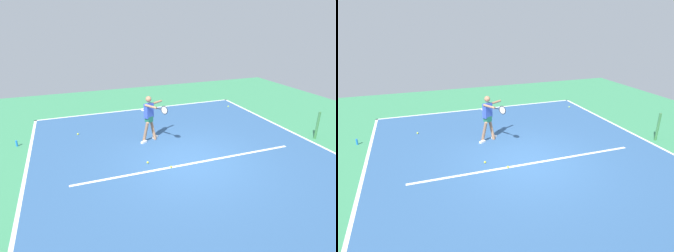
{
  "view_description": "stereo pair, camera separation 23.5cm",
  "coord_description": "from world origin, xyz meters",
  "views": [
    {
      "loc": [
        3.47,
        7.35,
        4.36
      ],
      "look_at": [
        0.37,
        -1.02,
        0.9
      ],
      "focal_mm": 30.28,
      "sensor_mm": 36.0,
      "label": 1
    },
    {
      "loc": [
        3.25,
        7.43,
        4.36
      ],
      "look_at": [
        0.37,
        -1.02,
        0.9
      ],
      "focal_mm": 30.28,
      "sensor_mm": 36.0,
      "label": 2
    }
  ],
  "objects": [
    {
      "name": "court_line_sideline_left",
      "position": [
        -4.9,
        0.0,
        0.0
      ],
      "size": [
        0.1,
        11.9,
        0.01
      ],
      "primitive_type": "cube",
      "color": "white",
      "rests_on": "ground_plane"
    },
    {
      "name": "tennis_ball_centre_court",
      "position": [
        1.31,
        -0.34,
        0.03
      ],
      "size": [
        0.07,
        0.07,
        0.07
      ],
      "primitive_type": "sphere",
      "color": "yellow",
      "rests_on": "ground_plane"
    },
    {
      "name": "tennis_ball_near_service_line",
      "position": [
        3.23,
        -3.54,
        0.03
      ],
      "size": [
        0.07,
        0.07,
        0.07
      ],
      "primitive_type": "sphere",
      "color": "yellow",
      "rests_on": "ground_plane"
    },
    {
      "name": "water_bottle",
      "position": [
        5.35,
        -3.2,
        0.11
      ],
      "size": [
        0.07,
        0.07,
        0.22
      ],
      "primitive_type": "cylinder",
      "color": "blue",
      "rests_on": "ground_plane"
    },
    {
      "name": "court_surface",
      "position": [
        0.0,
        0.0,
        0.0
      ],
      "size": [
        9.9,
        11.9,
        0.0
      ],
      "primitive_type": "cube",
      "color": "#2D5484",
      "rests_on": "ground_plane"
    },
    {
      "name": "tennis_player",
      "position": [
        0.71,
        -2.01,
        0.99
      ],
      "size": [
        1.02,
        1.37,
        1.73
      ],
      "rotation": [
        0.0,
        0.0,
        0.53
      ],
      "color": "#9E7051",
      "rests_on": "ground_plane"
    },
    {
      "name": "net_post",
      "position": [
        -5.25,
        0.0,
        0.54
      ],
      "size": [
        0.09,
        0.09,
        1.07
      ],
      "primitive_type": "cylinder",
      "color": "#38753D",
      "rests_on": "ground_plane"
    },
    {
      "name": "court_line_baseline_near",
      "position": [
        0.0,
        -5.9,
        0.0
      ],
      "size": [
        9.9,
        0.1,
        0.01
      ],
      "primitive_type": "cube",
      "color": "white",
      "rests_on": "ground_plane"
    },
    {
      "name": "court_line_sideline_right",
      "position": [
        4.9,
        0.0,
        0.0
      ],
      "size": [
        0.1,
        11.9,
        0.01
      ],
      "primitive_type": "cube",
      "color": "white",
      "rests_on": "ground_plane"
    },
    {
      "name": "court_line_service",
      "position": [
        0.0,
        0.16,
        0.0
      ],
      "size": [
        7.42,
        0.1,
        0.01
      ],
      "primitive_type": "cube",
      "color": "white",
      "rests_on": "ground_plane"
    },
    {
      "name": "ground_plane",
      "position": [
        0.0,
        0.0,
        0.0
      ],
      "size": [
        21.09,
        21.09,
        0.0
      ],
      "primitive_type": "plane",
      "color": "#388456"
    },
    {
      "name": "tennis_ball_by_sideline",
      "position": [
        0.71,
        0.19,
        0.03
      ],
      "size": [
        0.07,
        0.07,
        0.07
      ],
      "primitive_type": "sphere",
      "color": "yellow",
      "rests_on": "ground_plane"
    },
    {
      "name": "tennis_ball_by_baseline",
      "position": [
        -4.31,
        -4.68,
        0.03
      ],
      "size": [
        0.07,
        0.07,
        0.07
      ],
      "primitive_type": "sphere",
      "color": "#C6E53D",
      "rests_on": "ground_plane"
    },
    {
      "name": "court_line_centre_mark",
      "position": [
        0.0,
        -5.7,
        0.0
      ],
      "size": [
        0.1,
        0.3,
        0.01
      ],
      "primitive_type": "cube",
      "color": "white",
      "rests_on": "ground_plane"
    }
  ]
}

